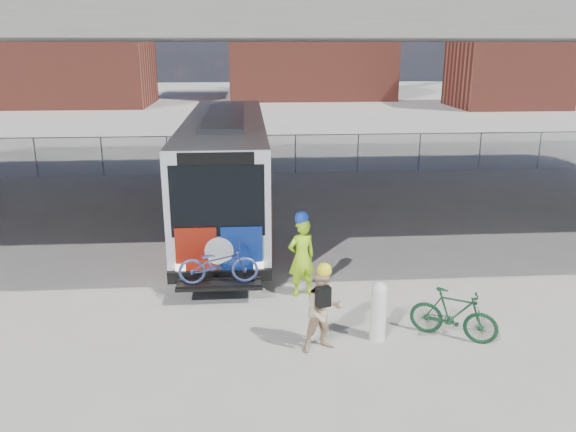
{
  "coord_description": "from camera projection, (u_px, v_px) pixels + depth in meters",
  "views": [
    {
      "loc": [
        -1.26,
        -14.22,
        5.88
      ],
      "look_at": [
        -0.24,
        -0.26,
        1.6
      ],
      "focal_mm": 35.0,
      "sensor_mm": 36.0,
      "label": 1
    }
  ],
  "objects": [
    {
      "name": "cyclist_tan",
      "position": [
        324.0,
        310.0,
        11.06
      ],
      "size": [
        0.97,
        0.84,
        1.87
      ],
      "rotation": [
        0.0,
        0.0,
        0.27
      ],
      "color": "tan",
      "rests_on": "ground"
    },
    {
      "name": "bollard",
      "position": [
        378.0,
        309.0,
        11.52
      ],
      "size": [
        0.33,
        0.33,
        1.28
      ],
      "color": "white",
      "rests_on": "ground"
    },
    {
      "name": "overpass",
      "position": [
        286.0,
        22.0,
        17.27
      ],
      "size": [
        40.0,
        16.0,
        7.95
      ],
      "color": "#605E59",
      "rests_on": "ground"
    },
    {
      "name": "ground",
      "position": [
        296.0,
        269.0,
        15.37
      ],
      "size": [
        160.0,
        160.0,
        0.0
      ],
      "primitive_type": "plane",
      "color": "#9E9991",
      "rests_on": "ground"
    },
    {
      "name": "cyclist_hivis",
      "position": [
        302.0,
        255.0,
        13.5
      ],
      "size": [
        0.83,
        0.69,
        2.13
      ],
      "rotation": [
        0.0,
        0.0,
        3.51
      ],
      "color": "#A1E618",
      "rests_on": "ground"
    },
    {
      "name": "chainlink_fence",
      "position": [
        274.0,
        144.0,
        26.4
      ],
      "size": [
        30.0,
        0.06,
        30.0
      ],
      "color": "gray",
      "rests_on": "ground"
    },
    {
      "name": "brick_buildings",
      "position": [
        269.0,
        49.0,
        59.86
      ],
      "size": [
        54.0,
        22.0,
        12.0
      ],
      "color": "brown",
      "rests_on": "ground"
    },
    {
      "name": "bike_parked",
      "position": [
        454.0,
        314.0,
        11.59
      ],
      "size": [
        1.82,
        1.33,
        1.08
      ],
      "primitive_type": "imported",
      "rotation": [
        0.0,
        0.0,
        1.06
      ],
      "color": "#12391F",
      "rests_on": "ground"
    },
    {
      "name": "bus",
      "position": [
        226.0,
        161.0,
        19.06
      ],
      "size": [
        2.67,
        12.91,
        3.69
      ],
      "color": "silver",
      "rests_on": "ground"
    }
  ]
}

